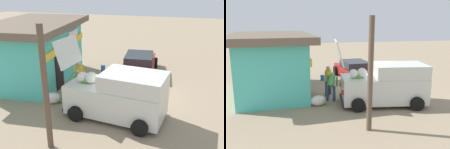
# 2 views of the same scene
# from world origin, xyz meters

# --- Properties ---
(ground_plane) EXTENTS (60.00, 60.00, 0.00)m
(ground_plane) POSITION_xyz_m (0.00, 0.00, 0.00)
(ground_plane) COLOR gray
(storefront_bar) EXTENTS (6.97, 4.74, 3.33)m
(storefront_bar) POSITION_xyz_m (0.30, 5.55, 1.73)
(storefront_bar) COLOR #4CC6B7
(storefront_bar) RESTS_ON ground_plane
(delivery_van) EXTENTS (2.64, 4.55, 3.16)m
(delivery_van) POSITION_xyz_m (-2.82, 0.01, 1.00)
(delivery_van) COLOR silver
(delivery_van) RESTS_ON ground_plane
(parked_sedan) EXTENTS (4.61, 2.47, 1.27)m
(parked_sedan) POSITION_xyz_m (2.56, 0.09, 0.61)
(parked_sedan) COLOR maroon
(parked_sedan) RESTS_ON ground_plane
(vendor_standing) EXTENTS (0.48, 0.48, 1.64)m
(vendor_standing) POSITION_xyz_m (-0.86, 2.54, 0.95)
(vendor_standing) COLOR #4C4C51
(vendor_standing) RESTS_ON ground_plane
(customer_bending) EXTENTS (0.70, 0.64, 1.43)m
(customer_bending) POSITION_xyz_m (-1.68, 2.51, 0.85)
(customer_bending) COLOR navy
(customer_bending) RESTS_ON ground_plane
(unloaded_banana_pile) EXTENTS (0.81, 0.92, 0.49)m
(unloaded_banana_pile) POSITION_xyz_m (-2.36, 3.28, 0.23)
(unloaded_banana_pile) COLOR silver
(unloaded_banana_pile) RESTS_ON ground_plane
(paint_bucket) EXTENTS (0.28, 0.28, 0.36)m
(paint_bucket) POSITION_xyz_m (2.60, 2.38, 0.18)
(paint_bucket) COLOR blue
(paint_bucket) RESTS_ON ground_plane
(utility_pole) EXTENTS (0.20, 0.20, 4.24)m
(utility_pole) POSITION_xyz_m (-5.46, 1.75, 2.12)
(utility_pole) COLOR brown
(utility_pole) RESTS_ON ground_plane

